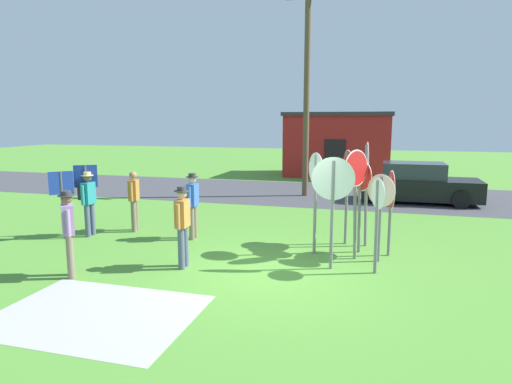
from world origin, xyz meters
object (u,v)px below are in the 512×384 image
stop_sign_nearest (333,192)px  stop_sign_rear_left (391,198)px  person_on_left (192,201)px  info_panel_middle (86,187)px  person_in_dark_shirt (183,222)px  person_holding_notes (68,229)px  stop_sign_center_cluster (377,210)px  stop_sign_leaning_right (360,189)px  info_panel_leftmost (62,193)px  stop_sign_tallest (381,203)px  stop_sign_low_front (347,181)px  person_near_signs (134,198)px  stop_sign_leaning_left (316,185)px  stop_sign_rear_right (356,184)px  stop_sign_far_back (367,174)px  person_in_blue (88,199)px  parked_car_on_street (418,184)px  utility_pole (307,87)px

stop_sign_nearest → stop_sign_rear_left: size_ratio=1.19×
person_on_left → info_panel_middle: bearing=-172.2°
person_in_dark_shirt → person_holding_notes: (-1.92, -1.12, 0.00)m
stop_sign_center_cluster → stop_sign_rear_left: bearing=77.9°
stop_sign_leaning_right → info_panel_leftmost: size_ratio=1.24×
stop_sign_tallest → stop_sign_low_front: 1.52m
stop_sign_leaning_right → person_in_dark_shirt: 4.13m
stop_sign_leaning_right → person_near_signs: (-6.16, 0.39, -0.55)m
stop_sign_leaning_left → stop_sign_rear_right: bearing=-7.8°
stop_sign_low_front → info_panel_middle: (-6.80, -1.00, -0.27)m
person_near_signs → stop_sign_low_front: bearing=2.7°
stop_sign_leaning_right → stop_sign_far_back: bearing=77.8°
stop_sign_leaning_left → info_panel_leftmost: (-6.52, -0.48, -0.38)m
stop_sign_nearest → stop_sign_low_front: (0.14, 2.02, -0.04)m
stop_sign_leaning_left → person_on_left: bearing=172.1°
person_holding_notes → person_on_left: bearing=70.7°
person_in_blue → parked_car_on_street: bearing=40.8°
stop_sign_tallest → stop_sign_low_front: stop_sign_low_front is taller
parked_car_on_street → stop_sign_low_front: stop_sign_low_front is taller
info_panel_leftmost → parked_car_on_street: bearing=41.0°
info_panel_leftmost → stop_sign_leaning_left: bearing=4.2°
stop_sign_far_back → person_in_dark_shirt: 4.61m
stop_sign_low_front → stop_sign_far_back: bearing=-8.7°
stop_sign_tallest → person_in_dark_shirt: bearing=-158.8°
stop_sign_rear_right → person_in_blue: size_ratio=1.41×
stop_sign_low_front → person_holding_notes: bearing=-142.4°
stop_sign_tallest → stop_sign_nearest: bearing=-141.3°
stop_sign_leaning_left → stop_sign_leaning_right: size_ratio=1.07×
stop_sign_leaning_left → stop_sign_rear_left: bearing=10.8°
parked_car_on_street → person_on_left: size_ratio=2.48×
info_panel_leftmost → stop_sign_low_front: bearing=12.1°
stop_sign_far_back → parked_car_on_street: bearing=75.5°
stop_sign_low_front → stop_sign_rear_right: stop_sign_rear_right is taller
stop_sign_leaning_right → person_near_signs: size_ratio=1.31×
stop_sign_center_cluster → stop_sign_rear_right: bearing=118.5°
stop_sign_leaning_left → person_in_blue: (-6.08, -0.02, -0.61)m
stop_sign_far_back → person_near_signs: (-6.28, -0.20, -0.84)m
stop_sign_low_front → info_panel_leftmost: (-7.15, -1.54, -0.36)m
utility_pole → stop_sign_leaning_right: 8.47m
stop_sign_center_cluster → person_holding_notes: stop_sign_center_cluster is taller
utility_pole → stop_sign_nearest: (2.03, -8.91, -2.76)m
stop_sign_tallest → stop_sign_rear_left: bearing=66.7°
stop_sign_far_back → person_holding_notes: size_ratio=1.48×
info_panel_middle → stop_sign_low_front: bearing=8.3°
person_near_signs → person_holding_notes: (0.74, -3.64, 0.03)m
person_on_left → info_panel_middle: info_panel_middle is taller
stop_sign_tallest → person_in_dark_shirt: size_ratio=1.12×
utility_pole → stop_sign_leaning_left: utility_pole is taller
stop_sign_nearest → stop_sign_center_cluster: stop_sign_nearest is taller
stop_sign_low_front → person_holding_notes: (-5.07, -3.91, -0.61)m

